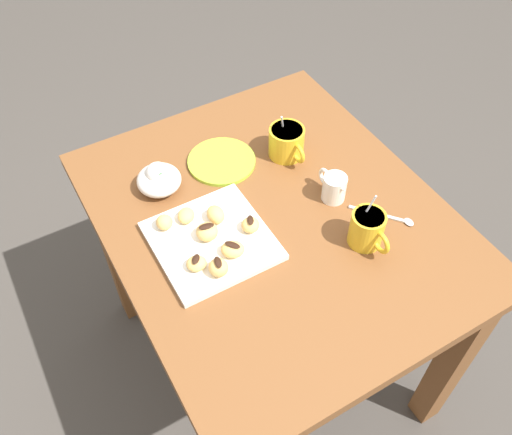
{
  "coord_description": "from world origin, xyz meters",
  "views": [
    {
      "loc": [
        0.75,
        -0.48,
        1.79
      ],
      "look_at": [
        -0.0,
        -0.05,
        0.78
      ],
      "focal_mm": 38.5,
      "sensor_mm": 36.0,
      "label": 1
    }
  ],
  "objects_px": {
    "beignet_0": "(250,225)",
    "beignet_2": "(164,222)",
    "beignet_1": "(233,249)",
    "beignet_5": "(196,263)",
    "cream_pitcher_white": "(334,187)",
    "coffee_mug_mustard_right": "(368,228)",
    "beignet_6": "(216,214)",
    "beignet_3": "(207,232)",
    "beignet_4": "(186,215)",
    "dining_table": "(273,251)",
    "pastry_plate_square": "(211,240)",
    "ice_cream_bowl": "(159,179)",
    "beignet_7": "(218,268)",
    "saucer_lime_left": "(222,161)",
    "coffee_mug_mustard_left": "(287,141)"
  },
  "relations": [
    {
      "from": "saucer_lime_left",
      "to": "coffee_mug_mustard_left",
      "type": "bearing_deg",
      "value": 70.88
    },
    {
      "from": "dining_table",
      "to": "beignet_3",
      "type": "xyz_separation_m",
      "value": [
        -0.01,
        -0.18,
        0.18
      ]
    },
    {
      "from": "coffee_mug_mustard_right",
      "to": "beignet_4",
      "type": "height_order",
      "value": "coffee_mug_mustard_right"
    },
    {
      "from": "pastry_plate_square",
      "to": "beignet_3",
      "type": "relative_size",
      "value": 5.08
    },
    {
      "from": "beignet_7",
      "to": "saucer_lime_left",
      "type": "bearing_deg",
      "value": 151.48
    },
    {
      "from": "beignet_6",
      "to": "beignet_7",
      "type": "xyz_separation_m",
      "value": [
        0.14,
        -0.07,
        0.0
      ]
    },
    {
      "from": "coffee_mug_mustard_right",
      "to": "cream_pitcher_white",
      "type": "xyz_separation_m",
      "value": [
        -0.16,
        0.02,
        -0.01
      ]
    },
    {
      "from": "cream_pitcher_white",
      "to": "beignet_1",
      "type": "relative_size",
      "value": 1.91
    },
    {
      "from": "coffee_mug_mustard_left",
      "to": "beignet_7",
      "type": "height_order",
      "value": "coffee_mug_mustard_left"
    },
    {
      "from": "beignet_1",
      "to": "beignet_6",
      "type": "relative_size",
      "value": 1.02
    },
    {
      "from": "ice_cream_bowl",
      "to": "beignet_5",
      "type": "xyz_separation_m",
      "value": [
        0.28,
        -0.03,
        -0.01
      ]
    },
    {
      "from": "coffee_mug_mustard_left",
      "to": "ice_cream_bowl",
      "type": "xyz_separation_m",
      "value": [
        -0.05,
        -0.35,
        -0.01
      ]
    },
    {
      "from": "dining_table",
      "to": "beignet_1",
      "type": "distance_m",
      "value": 0.24
    },
    {
      "from": "coffee_mug_mustard_right",
      "to": "beignet_2",
      "type": "distance_m",
      "value": 0.48
    },
    {
      "from": "beignet_1",
      "to": "beignet_3",
      "type": "distance_m",
      "value": 0.08
    },
    {
      "from": "beignet_7",
      "to": "dining_table",
      "type": "bearing_deg",
      "value": 114.84
    },
    {
      "from": "beignet_3",
      "to": "beignet_4",
      "type": "relative_size",
      "value": 1.08
    },
    {
      "from": "pastry_plate_square",
      "to": "beignet_1",
      "type": "xyz_separation_m",
      "value": [
        0.07,
        0.02,
        0.02
      ]
    },
    {
      "from": "ice_cream_bowl",
      "to": "beignet_1",
      "type": "bearing_deg",
      "value": 11.27
    },
    {
      "from": "dining_table",
      "to": "cream_pitcher_white",
      "type": "relative_size",
      "value": 9.18
    },
    {
      "from": "beignet_0",
      "to": "beignet_2",
      "type": "height_order",
      "value": "beignet_2"
    },
    {
      "from": "cream_pitcher_white",
      "to": "beignet_2",
      "type": "height_order",
      "value": "cream_pitcher_white"
    },
    {
      "from": "ice_cream_bowl",
      "to": "beignet_7",
      "type": "relative_size",
      "value": 2.43
    },
    {
      "from": "coffee_mug_mustard_left",
      "to": "cream_pitcher_white",
      "type": "height_order",
      "value": "coffee_mug_mustard_left"
    },
    {
      "from": "dining_table",
      "to": "beignet_5",
      "type": "xyz_separation_m",
      "value": [
        0.06,
        -0.24,
        0.18
      ]
    },
    {
      "from": "dining_table",
      "to": "ice_cream_bowl",
      "type": "height_order",
      "value": "ice_cream_bowl"
    },
    {
      "from": "beignet_2",
      "to": "beignet_3",
      "type": "xyz_separation_m",
      "value": [
        0.08,
        0.07,
        0.0
      ]
    },
    {
      "from": "cream_pitcher_white",
      "to": "beignet_0",
      "type": "distance_m",
      "value": 0.24
    },
    {
      "from": "pastry_plate_square",
      "to": "dining_table",
      "type": "bearing_deg",
      "value": 88.8
    },
    {
      "from": "beignet_3",
      "to": "beignet_5",
      "type": "bearing_deg",
      "value": -42.12
    },
    {
      "from": "beignet_0",
      "to": "beignet_4",
      "type": "bearing_deg",
      "value": -131.48
    },
    {
      "from": "dining_table",
      "to": "beignet_0",
      "type": "bearing_deg",
      "value": -75.13
    },
    {
      "from": "pastry_plate_square",
      "to": "cream_pitcher_white",
      "type": "xyz_separation_m",
      "value": [
        0.03,
        0.33,
        0.03
      ]
    },
    {
      "from": "ice_cream_bowl",
      "to": "beignet_5",
      "type": "bearing_deg",
      "value": -6.42
    },
    {
      "from": "coffee_mug_mustard_left",
      "to": "beignet_1",
      "type": "relative_size",
      "value": 2.45
    },
    {
      "from": "saucer_lime_left",
      "to": "beignet_0",
      "type": "bearing_deg",
      "value": -12.08
    },
    {
      "from": "cream_pitcher_white",
      "to": "beignet_5",
      "type": "height_order",
      "value": "cream_pitcher_white"
    },
    {
      "from": "cream_pitcher_white",
      "to": "beignet_6",
      "type": "xyz_separation_m",
      "value": [
        -0.07,
        -0.3,
        -0.01
      ]
    },
    {
      "from": "dining_table",
      "to": "beignet_2",
      "type": "xyz_separation_m",
      "value": [
        -0.09,
        -0.25,
        0.18
      ]
    },
    {
      "from": "ice_cream_bowl",
      "to": "beignet_3",
      "type": "height_order",
      "value": "ice_cream_bowl"
    },
    {
      "from": "pastry_plate_square",
      "to": "beignet_5",
      "type": "distance_m",
      "value": 0.09
    },
    {
      "from": "coffee_mug_mustard_right",
      "to": "beignet_5",
      "type": "bearing_deg",
      "value": -107.58
    },
    {
      "from": "ice_cream_bowl",
      "to": "beignet_2",
      "type": "height_order",
      "value": "ice_cream_bowl"
    },
    {
      "from": "cream_pitcher_white",
      "to": "beignet_0",
      "type": "xyz_separation_m",
      "value": [
        -0.0,
        -0.24,
        -0.01
      ]
    },
    {
      "from": "beignet_7",
      "to": "ice_cream_bowl",
      "type": "bearing_deg",
      "value": -179.18
    },
    {
      "from": "dining_table",
      "to": "coffee_mug_mustard_right",
      "type": "relative_size",
      "value": 6.87
    },
    {
      "from": "beignet_1",
      "to": "beignet_5",
      "type": "distance_m",
      "value": 0.09
    },
    {
      "from": "beignet_3",
      "to": "beignet_4",
      "type": "bearing_deg",
      "value": -165.04
    },
    {
      "from": "ice_cream_bowl",
      "to": "beignet_0",
      "type": "xyz_separation_m",
      "value": [
        0.25,
        0.13,
        -0.0
      ]
    },
    {
      "from": "pastry_plate_square",
      "to": "beignet_1",
      "type": "height_order",
      "value": "beignet_1"
    }
  ]
}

